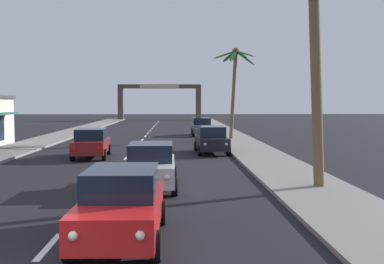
{
  "coord_description": "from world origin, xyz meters",
  "views": [
    {
      "loc": [
        2.86,
        -7.76,
        3.24
      ],
      "look_at": [
        3.4,
        8.0,
        2.2
      ],
      "focal_mm": 43.49,
      "sensor_mm": 36.0,
      "label": 1
    }
  ],
  "objects_px": {
    "sedan_parked_mid_kerb": "(202,126)",
    "palm_right_second": "(314,24)",
    "town_gateway_arch": "(160,97)",
    "sedan_third_in_queue": "(151,165)",
    "sedan_oncoming_far": "(91,143)",
    "sedan_lead_at_stop_bar": "(122,204)",
    "palm_right_farthest": "(235,72)",
    "sedan_parked_nearest_kerb": "(211,140)"
  },
  "relations": [
    {
      "from": "sedan_third_in_queue",
      "to": "palm_right_second",
      "type": "xyz_separation_m",
      "value": [
        5.93,
        -0.51,
        5.15
      ]
    },
    {
      "from": "sedan_oncoming_far",
      "to": "palm_right_farthest",
      "type": "distance_m",
      "value": 15.91
    },
    {
      "from": "sedan_oncoming_far",
      "to": "sedan_parked_nearest_kerb",
      "type": "xyz_separation_m",
      "value": [
        7.09,
        2.01,
        0.0
      ]
    },
    {
      "from": "sedan_oncoming_far",
      "to": "sedan_parked_nearest_kerb",
      "type": "distance_m",
      "value": 7.37
    },
    {
      "from": "sedan_oncoming_far",
      "to": "town_gateway_arch",
      "type": "bearing_deg",
      "value": 87.86
    },
    {
      "from": "sedan_lead_at_stop_bar",
      "to": "palm_right_farthest",
      "type": "xyz_separation_m",
      "value": [
        6.15,
        27.75,
        4.8
      ]
    },
    {
      "from": "sedan_parked_nearest_kerb",
      "to": "sedan_parked_mid_kerb",
      "type": "distance_m",
      "value": 15.16
    },
    {
      "from": "sedan_third_in_queue",
      "to": "sedan_parked_nearest_kerb",
      "type": "xyz_separation_m",
      "value": [
        3.15,
        11.63,
        0.0
      ]
    },
    {
      "from": "sedan_parked_mid_kerb",
      "to": "palm_right_second",
      "type": "relative_size",
      "value": 0.52
    },
    {
      "from": "sedan_lead_at_stop_bar",
      "to": "town_gateway_arch",
      "type": "relative_size",
      "value": 0.31
    },
    {
      "from": "palm_right_second",
      "to": "town_gateway_arch",
      "type": "bearing_deg",
      "value": 96.95
    },
    {
      "from": "sedan_parked_mid_kerb",
      "to": "palm_right_second",
      "type": "distance_m",
      "value": 27.89
    },
    {
      "from": "sedan_lead_at_stop_bar",
      "to": "sedan_parked_mid_kerb",
      "type": "bearing_deg",
      "value": 83.64
    },
    {
      "from": "sedan_lead_at_stop_bar",
      "to": "palm_right_farthest",
      "type": "relative_size",
      "value": 0.58
    },
    {
      "from": "sedan_parked_nearest_kerb",
      "to": "sedan_lead_at_stop_bar",
      "type": "bearing_deg",
      "value": -100.83
    },
    {
      "from": "sedan_third_in_queue",
      "to": "town_gateway_arch",
      "type": "relative_size",
      "value": 0.31
    },
    {
      "from": "sedan_third_in_queue",
      "to": "town_gateway_arch",
      "type": "distance_m",
      "value": 63.88
    },
    {
      "from": "palm_right_second",
      "to": "town_gateway_arch",
      "type": "height_order",
      "value": "palm_right_second"
    },
    {
      "from": "sedan_lead_at_stop_bar",
      "to": "town_gateway_arch",
      "type": "xyz_separation_m",
      "value": [
        -1.59,
        70.31,
        3.17
      ]
    },
    {
      "from": "palm_right_second",
      "to": "sedan_parked_mid_kerb",
      "type": "bearing_deg",
      "value": 95.31
    },
    {
      "from": "sedan_parked_nearest_kerb",
      "to": "sedan_parked_mid_kerb",
      "type": "bearing_deg",
      "value": 89.09
    },
    {
      "from": "sedan_parked_nearest_kerb",
      "to": "palm_right_farthest",
      "type": "height_order",
      "value": "palm_right_farthest"
    },
    {
      "from": "sedan_parked_mid_kerb",
      "to": "sedan_oncoming_far",
      "type": "bearing_deg",
      "value": -113.12
    },
    {
      "from": "sedan_oncoming_far",
      "to": "palm_right_second",
      "type": "xyz_separation_m",
      "value": [
        9.86,
        -10.12,
        5.15
      ]
    },
    {
      "from": "sedan_lead_at_stop_bar",
      "to": "sedan_third_in_queue",
      "type": "height_order",
      "value": "same"
    },
    {
      "from": "palm_right_second",
      "to": "town_gateway_arch",
      "type": "xyz_separation_m",
      "value": [
        -7.84,
        64.28,
        -1.98
      ]
    },
    {
      "from": "palm_right_farthest",
      "to": "sedan_oncoming_far",
      "type": "bearing_deg",
      "value": -130.09
    },
    {
      "from": "sedan_parked_mid_kerb",
      "to": "palm_right_farthest",
      "type": "bearing_deg",
      "value": -66.35
    },
    {
      "from": "sedan_parked_nearest_kerb",
      "to": "town_gateway_arch",
      "type": "height_order",
      "value": "town_gateway_arch"
    },
    {
      "from": "sedan_third_in_queue",
      "to": "palm_right_second",
      "type": "height_order",
      "value": "palm_right_second"
    },
    {
      "from": "sedan_third_in_queue",
      "to": "sedan_parked_nearest_kerb",
      "type": "bearing_deg",
      "value": 74.83
    },
    {
      "from": "sedan_oncoming_far",
      "to": "palm_right_second",
      "type": "relative_size",
      "value": 0.53
    },
    {
      "from": "sedan_parked_mid_kerb",
      "to": "town_gateway_arch",
      "type": "distance_m",
      "value": 37.51
    },
    {
      "from": "sedan_oncoming_far",
      "to": "sedan_parked_mid_kerb",
      "type": "distance_m",
      "value": 18.67
    },
    {
      "from": "sedan_third_in_queue",
      "to": "sedan_parked_mid_kerb",
      "type": "height_order",
      "value": "same"
    },
    {
      "from": "sedan_lead_at_stop_bar",
      "to": "sedan_parked_mid_kerb",
      "type": "relative_size",
      "value": 1.0
    },
    {
      "from": "sedan_oncoming_far",
      "to": "palm_right_farthest",
      "type": "bearing_deg",
      "value": 49.91
    },
    {
      "from": "sedan_third_in_queue",
      "to": "sedan_lead_at_stop_bar",
      "type": "bearing_deg",
      "value": -92.83
    },
    {
      "from": "sedan_lead_at_stop_bar",
      "to": "sedan_parked_mid_kerb",
      "type": "distance_m",
      "value": 33.52
    },
    {
      "from": "sedan_lead_at_stop_bar",
      "to": "sedan_parked_nearest_kerb",
      "type": "xyz_separation_m",
      "value": [
        3.47,
        18.16,
        0.0
      ]
    },
    {
      "from": "sedan_lead_at_stop_bar",
      "to": "sedan_parked_nearest_kerb",
      "type": "distance_m",
      "value": 18.49
    },
    {
      "from": "sedan_third_in_queue",
      "to": "sedan_parked_mid_kerb",
      "type": "relative_size",
      "value": 1.0
    }
  ]
}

